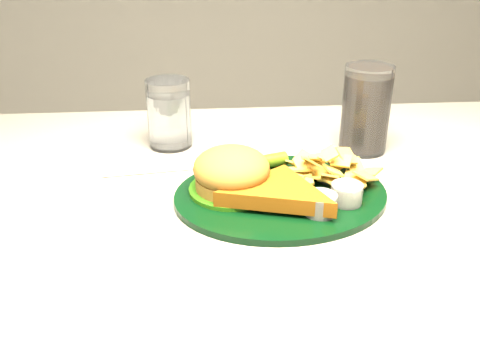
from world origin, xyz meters
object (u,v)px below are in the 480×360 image
object	(u,v)px
cola_glass	(366,109)
fork_napkin	(318,202)
dinner_plate	(281,176)
water_glass	(169,114)

from	to	relation	value
cola_glass	fork_napkin	bearing A→B (deg)	-121.77
dinner_plate	water_glass	size ratio (longest dim) A/B	2.60
dinner_plate	fork_napkin	world-z (taller)	dinner_plate
water_glass	fork_napkin	distance (m)	0.32
dinner_plate	water_glass	bearing A→B (deg)	119.15
water_glass	fork_napkin	world-z (taller)	water_glass
fork_napkin	water_glass	bearing A→B (deg)	111.83
water_glass	dinner_plate	bearing A→B (deg)	-51.95
dinner_plate	fork_napkin	size ratio (longest dim) A/B	1.77
dinner_plate	cola_glass	bearing A→B (deg)	35.62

